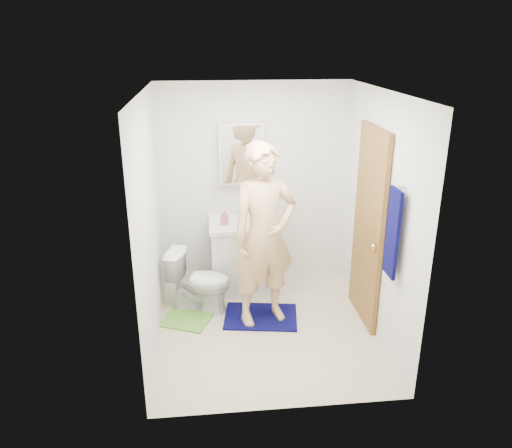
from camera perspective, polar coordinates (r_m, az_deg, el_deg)
The scene contains 22 objects.
floor at distance 5.31m, azimuth 1.11°, elevation -11.93°, with size 2.20×2.40×0.02m, color beige.
ceiling at distance 4.49m, azimuth 1.33°, elevation 15.05°, with size 2.20×2.40×0.02m, color white.
wall_back at distance 5.91m, azimuth -0.28°, elevation 4.45°, with size 2.20×0.02×2.40m, color silver.
wall_front at distance 3.67m, azimuth 3.63°, elevation -6.10°, with size 2.20×0.02×2.40m, color silver.
wall_left at distance 4.76m, azimuth -12.16°, elevation -0.09°, with size 0.02×2.40×2.40m, color silver.
wall_right at distance 5.02m, azimuth 13.87°, elevation 0.87°, with size 0.02×2.40×2.40m, color silver.
vanity_cabinet at distance 5.90m, azimuth -1.42°, elevation -3.88°, with size 0.75×0.55×0.80m, color white.
countertop at distance 5.74m, azimuth -1.46°, elevation -0.01°, with size 0.79×0.59×0.05m, color white.
sink_basin at distance 5.73m, azimuth -1.46°, elevation 0.13°, with size 0.40×0.40×0.03m, color white.
faucet at distance 5.88m, azimuth -1.61°, elevation 1.38°, with size 0.03×0.03×0.12m, color silver.
medicine_cabinet at distance 5.73m, azimuth -1.72°, elevation 8.06°, with size 0.50×0.12×0.70m, color white.
mirror_panel at distance 5.67m, azimuth -1.67°, elevation 7.92°, with size 0.46×0.01×0.66m, color white.
door at distance 5.20m, azimuth 12.70°, elevation -0.40°, with size 0.05×0.80×2.05m, color olive.
door_knob at distance 4.94m, azimuth 13.34°, elevation -2.56°, with size 0.07×0.07×0.07m, color gold.
towel at distance 4.48m, azimuth 15.35°, elevation -1.02°, with size 0.03×0.24×0.80m, color #070744.
towel_hook at distance 4.36m, azimuth 16.35°, elevation 4.14°, with size 0.02×0.02×0.06m, color silver.
toilet at distance 5.52m, azimuth -6.48°, elevation -6.49°, with size 0.38×0.68×0.69m, color white.
bath_mat at distance 5.48m, azimuth 0.55°, elevation -10.53°, with size 0.77×0.55×0.02m, color #070744.
green_rug at distance 5.48m, azimuth -7.96°, elevation -10.77°, with size 0.49×0.41×0.02m, color #63A737.
soap_dispenser at distance 5.64m, azimuth -3.62°, elevation 0.76°, with size 0.08×0.08×0.17m, color #B95666.
toothbrush_cup at distance 5.82m, azimuth 1.27°, elevation 1.04°, with size 0.11×0.11×0.09m, color #613A80.
man at distance 5.01m, azimuth 0.94°, elevation -1.35°, with size 0.69×0.46×1.90m, color tan.
Camera 1 is at (-0.58, -4.44, 2.85)m, focal length 35.00 mm.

